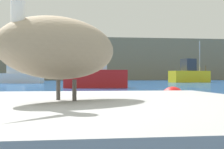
{
  "coord_description": "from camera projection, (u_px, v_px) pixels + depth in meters",
  "views": [
    {
      "loc": [
        0.76,
        -3.02,
        0.91
      ],
      "look_at": [
        3.93,
        18.17,
        0.95
      ],
      "focal_mm": 57.83,
      "sensor_mm": 36.0,
      "label": 1
    }
  ],
  "objects": [
    {
      "name": "mooring_buoy",
      "position": [
        173.0,
        99.0,
        9.14
      ],
      "size": [
        0.62,
        0.62,
        0.62
      ],
      "primitive_type": "sphere",
      "color": "red",
      "rests_on": "ground"
    },
    {
      "name": "fishing_boat_yellow",
      "position": [
        189.0,
        74.0,
        45.62
      ],
      "size": [
        5.52,
        3.08,
        5.33
      ],
      "rotation": [
        0.0,
        0.0,
        0.26
      ],
      "color": "yellow",
      "rests_on": "ground"
    },
    {
      "name": "pelican",
      "position": [
        59.0,
        46.0,
        2.53
      ],
      "size": [
        1.14,
        1.12,
        0.89
      ],
      "rotation": [
        0.0,
        0.0,
        -2.37
      ],
      "color": "gray",
      "rests_on": "pier_dock"
    },
    {
      "name": "fishing_boat_white",
      "position": [
        14.0,
        76.0,
        41.06
      ],
      "size": [
        6.73,
        3.2,
        4.92
      ],
      "rotation": [
        0.0,
        0.0,
        2.97
      ],
      "color": "white",
      "rests_on": "ground"
    },
    {
      "name": "fishing_boat_red",
      "position": [
        95.0,
        74.0,
        25.95
      ],
      "size": [
        4.56,
        1.35,
        3.87
      ],
      "rotation": [
        0.0,
        0.0,
        3.13
      ],
      "color": "red",
      "rests_on": "ground"
    },
    {
      "name": "hillside_backdrop",
      "position": [
        54.0,
        60.0,
        70.55
      ],
      "size": [
        140.0,
        11.69,
        7.9
      ],
      "primitive_type": "cube",
      "color": "#7F755B",
      "rests_on": "ground"
    }
  ]
}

